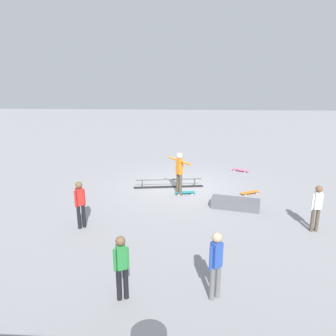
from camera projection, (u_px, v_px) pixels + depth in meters
The scene contains 11 objects.
ground_plane at pixel (180, 187), 13.99m from camera, with size 60.00×60.00×0.00m, color gray.
grind_rail at pixel (169, 183), 13.93m from camera, with size 2.98×0.64×0.37m.
skate_ledge at pixel (235, 204), 11.71m from camera, with size 1.71×0.50×0.39m, color #595960.
skater_main at pixel (179, 171), 12.85m from camera, with size 0.92×1.14×1.72m.
skateboard_main at pixel (185, 192), 13.15m from camera, with size 0.82×0.36×0.09m.
bystander_red_shirt at pixel (80, 202), 10.08m from camera, with size 0.32×0.27×1.54m.
bystander_white_shirt at pixel (317, 206), 9.87m from camera, with size 0.34×0.20×1.49m.
bystander_blue_shirt at pixel (216, 262), 6.86m from camera, with size 0.33×0.27×1.58m.
bystander_green_shirt at pixel (122, 264), 6.85m from camera, with size 0.34×0.24×1.50m.
loose_skateboard_orange at pixel (250, 192), 13.15m from camera, with size 0.81×0.53×0.09m.
loose_skateboard_pink at pixel (240, 170), 16.14m from camera, with size 0.80×0.55×0.09m.
Camera 1 is at (-0.19, 13.19, 4.74)m, focal length 34.80 mm.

